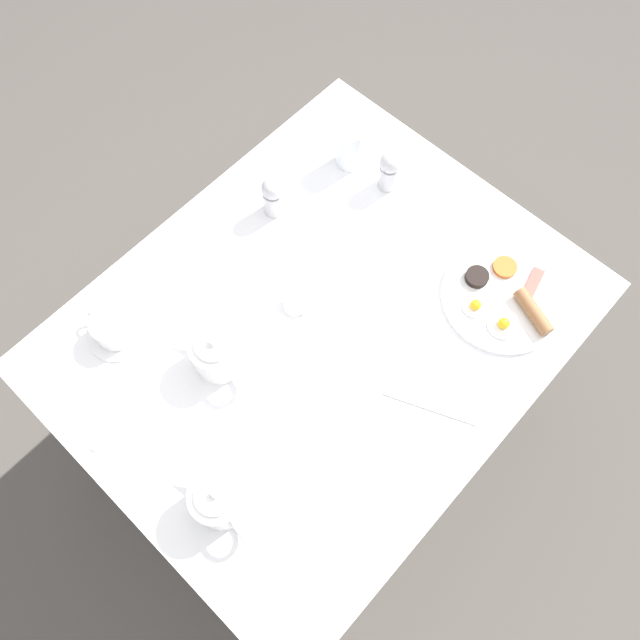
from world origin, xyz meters
TOP-DOWN VIEW (x-y plane):
  - ground_plane at (0.00, 0.00)m, footprint 8.00×8.00m
  - table at (0.00, 0.00)m, footprint 0.91×1.13m
  - breakfast_plate at (0.27, 0.33)m, footprint 0.28×0.28m
  - teapot_near at (0.12, -0.42)m, footprint 0.19×0.11m
  - teapot_far at (-0.10, -0.21)m, footprint 0.20×0.11m
  - teacup_with_saucer_left at (-0.31, -0.32)m, footprint 0.14×0.14m
  - water_glass_tall at (-0.25, 0.38)m, footprint 0.07×0.07m
  - creamer_jug at (-0.07, -0.01)m, footprint 0.08×0.05m
  - pepper_grinder at (-0.13, 0.39)m, footprint 0.05×0.05m
  - salt_grinder at (-0.29, 0.15)m, footprint 0.05×0.05m
  - fork_by_plate at (-0.17, -0.44)m, footprint 0.05×0.18m
  - knife_by_plate at (0.30, 0.02)m, footprint 0.19×0.09m
  - spoon_for_tea at (-0.27, -0.06)m, footprint 0.11×0.13m

SIDE VIEW (x-z plane):
  - ground_plane at x=0.00m, z-range 0.00..0.00m
  - table at x=0.00m, z-range 0.29..1.02m
  - fork_by_plate at x=-0.17m, z-range 0.73..0.73m
  - knife_by_plate at x=0.30m, z-range 0.73..0.73m
  - spoon_for_tea at x=-0.27m, z-range 0.73..0.73m
  - breakfast_plate at x=0.27m, z-range 0.72..0.76m
  - creamer_jug at x=-0.07m, z-range 0.73..0.78m
  - teacup_with_saucer_left at x=-0.31m, z-range 0.72..0.79m
  - teapot_near at x=0.12m, z-range 0.72..0.84m
  - teapot_far at x=-0.10m, z-range 0.72..0.84m
  - pepper_grinder at x=-0.13m, z-range 0.73..0.84m
  - salt_grinder at x=-0.29m, z-range 0.73..0.84m
  - water_glass_tall at x=-0.25m, z-range 0.73..0.84m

